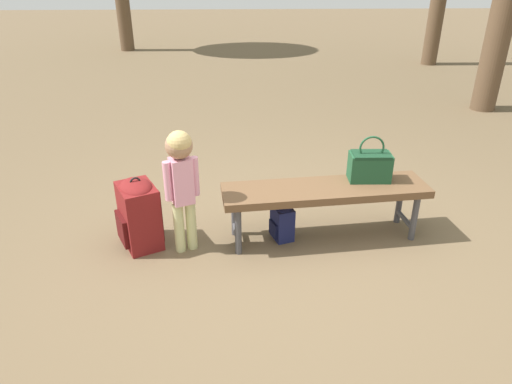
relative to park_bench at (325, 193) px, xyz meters
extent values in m
plane|color=brown|center=(0.33, 0.16, -0.39)|extent=(40.00, 40.00, 0.00)
cube|color=brown|center=(0.00, 0.00, 0.03)|extent=(1.63, 0.56, 0.06)
cylinder|color=#47474C|center=(0.68, 0.21, -0.20)|extent=(0.05, 0.05, 0.39)
cylinder|color=#47474C|center=(0.71, -0.07, -0.20)|extent=(0.05, 0.05, 0.39)
cylinder|color=#47474C|center=(-0.71, 0.07, -0.20)|extent=(0.05, 0.05, 0.39)
cylinder|color=#47474C|center=(-0.68, -0.21, -0.20)|extent=(0.05, 0.05, 0.39)
cylinder|color=#47474C|center=(0.70, 0.07, -0.29)|extent=(0.07, 0.28, 0.04)
cylinder|color=#47474C|center=(-0.70, -0.07, -0.29)|extent=(0.07, 0.28, 0.04)
cube|color=#1E4C2D|center=(-0.36, -0.11, 0.17)|extent=(0.33, 0.19, 0.22)
cube|color=#163922|center=(-0.36, -0.11, 0.27)|extent=(0.29, 0.19, 0.02)
torus|color=#1E4C2D|center=(-0.36, -0.11, 0.33)|extent=(0.20, 0.02, 0.20)
cylinder|color=#CCCC8C|center=(1.13, 0.16, -0.19)|extent=(0.08, 0.08, 0.41)
cylinder|color=#CCCC8C|center=(1.04, 0.12, -0.19)|extent=(0.08, 0.08, 0.41)
ellipsoid|color=white|center=(1.14, 0.14, -0.37)|extent=(0.08, 0.10, 0.04)
ellipsoid|color=white|center=(1.05, 0.10, -0.37)|extent=(0.08, 0.10, 0.04)
cube|color=pink|center=(1.08, 0.14, 0.19)|extent=(0.19, 0.18, 0.35)
cylinder|color=pink|center=(1.18, 0.18, 0.21)|extent=(0.06, 0.06, 0.30)
cylinder|color=pink|center=(0.99, 0.10, 0.21)|extent=(0.06, 0.06, 0.30)
sphere|color=#A57A5B|center=(1.08, 0.14, 0.47)|extent=(0.20, 0.20, 0.20)
sphere|color=tan|center=(1.08, 0.15, 0.49)|extent=(0.18, 0.18, 0.18)
cube|color=maroon|center=(1.44, 0.05, -0.14)|extent=(0.38, 0.42, 0.51)
ellipsoid|color=maroon|center=(1.44, 0.05, 0.10)|extent=(0.36, 0.40, 0.12)
cube|color=#4A1010|center=(1.57, 0.12, -0.22)|extent=(0.14, 0.23, 0.23)
cube|color=#4A1010|center=(1.28, 0.06, -0.14)|extent=(0.05, 0.06, 0.43)
cube|color=#4A1010|center=(1.35, -0.08, -0.14)|extent=(0.05, 0.06, 0.43)
torus|color=black|center=(1.44, 0.05, 0.15)|extent=(0.08, 0.05, 0.08)
cube|color=#191E4C|center=(0.33, 0.01, -0.26)|extent=(0.19, 0.22, 0.28)
ellipsoid|color=#191E4C|center=(0.33, 0.01, -0.12)|extent=(0.18, 0.21, 0.06)
cube|color=black|center=(0.40, 0.03, -0.30)|extent=(0.06, 0.13, 0.12)
cube|color=black|center=(0.24, 0.02, -0.26)|extent=(0.02, 0.03, 0.23)
cube|color=black|center=(0.27, -0.06, -0.26)|extent=(0.02, 0.03, 0.23)
torus|color=#B2B2B7|center=(0.33, 0.01, -0.10)|extent=(0.05, 0.02, 0.05)
camera|label=1|loc=(0.67, 3.20, 1.62)|focal=32.61mm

